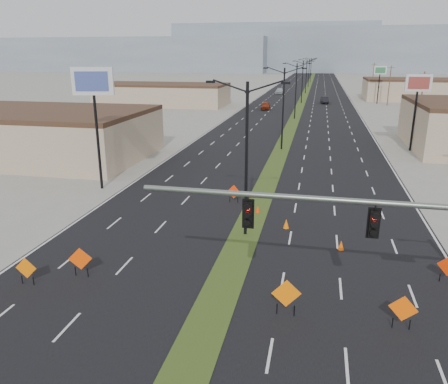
% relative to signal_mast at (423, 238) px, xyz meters
% --- Properties ---
extents(ground, '(600.00, 600.00, 0.00)m').
position_rel_signal_mast_xyz_m(ground, '(-8.56, -2.00, -4.79)').
color(ground, gray).
rests_on(ground, ground).
extents(road_surface, '(25.00, 400.00, 0.02)m').
position_rel_signal_mast_xyz_m(road_surface, '(-8.56, 98.00, -4.79)').
color(road_surface, black).
rests_on(road_surface, ground).
extents(median_strip, '(2.00, 400.00, 0.04)m').
position_rel_signal_mast_xyz_m(median_strip, '(-8.56, 98.00, -4.79)').
color(median_strip, '#354F1C').
rests_on(median_strip, ground).
extents(building_sw_far, '(30.00, 14.00, 4.50)m').
position_rel_signal_mast_xyz_m(building_sw_far, '(-40.56, 83.00, -2.54)').
color(building_sw_far, tan).
rests_on(building_sw_far, ground).
extents(mesa_west, '(180.00, 50.00, 22.00)m').
position_rel_signal_mast_xyz_m(mesa_west, '(-128.56, 278.00, 6.21)').
color(mesa_west, gray).
rests_on(mesa_west, ground).
extents(mesa_center, '(220.00, 50.00, 28.00)m').
position_rel_signal_mast_xyz_m(mesa_center, '(31.44, 298.00, 9.21)').
color(mesa_center, gray).
rests_on(mesa_center, ground).
extents(mesa_backdrop, '(140.00, 50.00, 32.00)m').
position_rel_signal_mast_xyz_m(mesa_backdrop, '(-38.56, 318.00, 11.21)').
color(mesa_backdrop, gray).
rests_on(mesa_backdrop, ground).
extents(signal_mast, '(16.30, 0.60, 8.00)m').
position_rel_signal_mast_xyz_m(signal_mast, '(0.00, 0.00, 0.00)').
color(signal_mast, slate).
rests_on(signal_mast, ground).
extents(streetlight_0, '(5.15, 0.24, 10.02)m').
position_rel_signal_mast_xyz_m(streetlight_0, '(-8.56, 10.00, 0.63)').
color(streetlight_0, black).
rests_on(streetlight_0, ground).
extents(streetlight_1, '(5.15, 0.24, 10.02)m').
position_rel_signal_mast_xyz_m(streetlight_1, '(-8.56, 38.00, 0.63)').
color(streetlight_1, black).
rests_on(streetlight_1, ground).
extents(streetlight_2, '(5.15, 0.24, 10.02)m').
position_rel_signal_mast_xyz_m(streetlight_2, '(-8.56, 66.00, 0.63)').
color(streetlight_2, black).
rests_on(streetlight_2, ground).
extents(streetlight_3, '(5.15, 0.24, 10.02)m').
position_rel_signal_mast_xyz_m(streetlight_3, '(-8.56, 94.00, 0.63)').
color(streetlight_3, black).
rests_on(streetlight_3, ground).
extents(streetlight_4, '(5.15, 0.24, 10.02)m').
position_rel_signal_mast_xyz_m(streetlight_4, '(-8.56, 122.00, 0.63)').
color(streetlight_4, black).
rests_on(streetlight_4, ground).
extents(streetlight_5, '(5.15, 0.24, 10.02)m').
position_rel_signal_mast_xyz_m(streetlight_5, '(-8.56, 150.00, 0.63)').
color(streetlight_5, black).
rests_on(streetlight_5, ground).
extents(streetlight_6, '(5.15, 0.24, 10.02)m').
position_rel_signal_mast_xyz_m(streetlight_6, '(-8.56, 178.00, 0.63)').
color(streetlight_6, black).
rests_on(streetlight_6, ground).
extents(utility_pole_1, '(1.60, 0.20, 9.00)m').
position_rel_signal_mast_xyz_m(utility_pole_1, '(11.44, 58.00, -0.12)').
color(utility_pole_1, '#4C3823').
rests_on(utility_pole_1, ground).
extents(utility_pole_2, '(1.60, 0.20, 9.00)m').
position_rel_signal_mast_xyz_m(utility_pole_2, '(11.44, 93.00, -0.12)').
color(utility_pole_2, '#4C3823').
rests_on(utility_pole_2, ground).
extents(utility_pole_3, '(1.60, 0.20, 9.00)m').
position_rel_signal_mast_xyz_m(utility_pole_3, '(11.44, 128.00, -0.12)').
color(utility_pole_3, '#4C3823').
rests_on(utility_pole_3, ground).
extents(car_left, '(2.30, 4.98, 1.65)m').
position_rel_signal_mast_xyz_m(car_left, '(-15.64, 79.30, -3.96)').
color(car_left, maroon).
rests_on(car_left, ground).
extents(car_mid, '(2.06, 5.01, 1.61)m').
position_rel_signal_mast_xyz_m(car_mid, '(-2.97, 94.72, -3.98)').
color(car_mid, black).
rests_on(car_mid, ground).
extents(car_far, '(2.31, 5.53, 1.59)m').
position_rel_signal_mast_xyz_m(car_far, '(-16.27, 119.68, -3.99)').
color(car_far, '#AAB0B4').
rests_on(car_far, ground).
extents(construction_sign_0, '(1.15, 0.12, 1.53)m').
position_rel_signal_mast_xyz_m(construction_sign_0, '(-18.62, 1.00, -3.89)').
color(construction_sign_0, orange).
rests_on(construction_sign_0, ground).
extents(construction_sign_1, '(1.22, 0.39, 1.68)m').
position_rel_signal_mast_xyz_m(construction_sign_1, '(-16.32, 2.41, -3.80)').
color(construction_sign_1, '#FF4705').
rests_on(construction_sign_1, ground).
extents(construction_sign_2, '(1.09, 0.34, 1.49)m').
position_rel_signal_mast_xyz_m(construction_sign_2, '(-10.56, 16.30, -3.92)').
color(construction_sign_2, '#FF3205').
rests_on(construction_sign_2, ground).
extents(construction_sign_3, '(1.35, 0.28, 1.82)m').
position_rel_signal_mast_xyz_m(construction_sign_3, '(-5.16, 1.00, -3.72)').
color(construction_sign_3, orange).
rests_on(construction_sign_3, ground).
extents(construction_sign_4, '(1.21, 0.31, 1.64)m').
position_rel_signal_mast_xyz_m(construction_sign_4, '(-0.11, 1.00, -3.83)').
color(construction_sign_4, '#FF5805').
rests_on(construction_sign_4, ground).
extents(construction_sign_5, '(1.07, 0.49, 1.53)m').
position_rel_signal_mast_xyz_m(construction_sign_5, '(2.94, 5.86, -3.90)').
color(construction_sign_5, red).
rests_on(construction_sign_5, ground).
extents(cone_0, '(0.51, 0.51, 0.69)m').
position_rel_signal_mast_xyz_m(cone_0, '(-5.95, 11.65, -4.45)').
color(cone_0, orange).
rests_on(cone_0, ground).
extents(cone_1, '(0.38, 0.38, 0.58)m').
position_rel_signal_mast_xyz_m(cone_1, '(-8.32, 14.32, -4.50)').
color(cone_1, '#FF3605').
rests_on(cone_1, ground).
extents(cone_2, '(0.48, 0.48, 0.62)m').
position_rel_signal_mast_xyz_m(cone_2, '(-2.37, 8.85, -4.48)').
color(cone_2, '#FF5905').
rests_on(cone_2, ground).
extents(cone_3, '(0.37, 0.37, 0.57)m').
position_rel_signal_mast_xyz_m(cone_3, '(-10.92, 18.17, -4.51)').
color(cone_3, orange).
rests_on(cone_3, ground).
extents(pole_sign_west, '(3.41, 1.22, 10.55)m').
position_rel_signal_mast_xyz_m(pole_sign_west, '(-22.96, 17.71, 3.89)').
color(pole_sign_west, black).
rests_on(pole_sign_west, ground).
extents(pole_sign_east_near, '(3.04, 0.52, 9.29)m').
position_rel_signal_mast_xyz_m(pole_sign_east_near, '(7.29, 40.79, 2.77)').
color(pole_sign_east_near, black).
rests_on(pole_sign_east_near, ground).
extents(pole_sign_east_far, '(2.88, 0.40, 8.84)m').
position_rel_signal_mast_xyz_m(pole_sign_east_far, '(9.62, 97.04, 2.38)').
color(pole_sign_east_far, black).
rests_on(pole_sign_east_far, ground).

